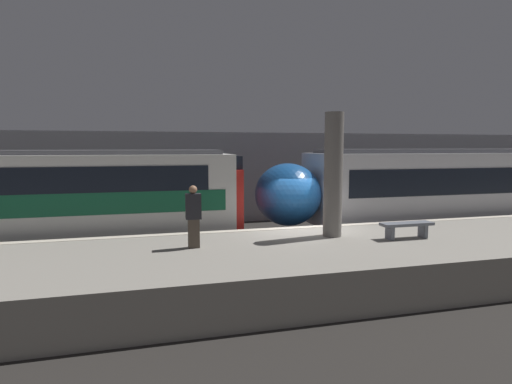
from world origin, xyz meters
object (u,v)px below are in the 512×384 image
support_pillar_near (333,175)px  platform_bench (407,227)px  train_modern (467,190)px  person_waiting (193,215)px

support_pillar_near → platform_bench: bearing=-23.7°
support_pillar_near → train_modern: (7.88, 3.63, -1.00)m
person_waiting → train_modern: bearing=18.5°
train_modern → platform_bench: (-6.02, -4.44, -0.40)m
train_modern → person_waiting: size_ratio=11.19×
support_pillar_near → train_modern: support_pillar_near is taller
train_modern → platform_bench: bearing=-143.6°
support_pillar_near → platform_bench: support_pillar_near is taller
train_modern → platform_bench: size_ratio=11.77×
support_pillar_near → platform_bench: 2.47m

